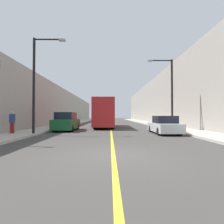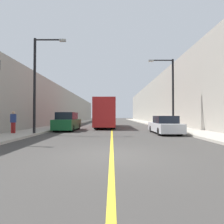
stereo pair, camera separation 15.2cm
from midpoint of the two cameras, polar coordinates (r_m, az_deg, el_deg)
The scene contains 12 objects.
ground_plane at distance 7.02m, azimuth 0.28°, elevation -13.91°, with size 200.00×200.00×0.00m, color #3F3D3A.
sidewalk_left at distance 37.58m, azimuth -11.34°, elevation -3.38°, with size 2.91×72.00×0.16m, color #B2AA9E.
sidewalk_right at distance 37.60m, azimuth 11.04°, elevation -3.38°, with size 2.91×72.00×0.16m, color #B2AA9E.
building_row_left at distance 38.41m, azimuth -16.39°, elevation 1.49°, with size 4.00×72.00×6.58m, color gray.
building_row_right at distance 38.52m, azimuth 16.07°, elevation 3.37°, with size 4.00×72.00×9.12m, color gray.
road_center_line at distance 36.88m, azimuth -0.15°, elevation -3.56°, with size 0.16×72.00×0.01m, color gold.
bus at distance 23.07m, azimuth -2.14°, elevation -0.36°, with size 2.43×10.06×3.51m.
parked_suv_left at distance 18.58m, azimuth -14.33°, elevation -3.22°, with size 1.91×4.89×1.87m.
car_right_near at distance 15.59m, azimuth 16.87°, elevation -4.29°, with size 1.87×4.48×1.52m.
street_lamp_left at distance 15.23m, azimuth -23.16°, elevation 9.92°, with size 2.56×0.24×7.53m.
street_lamp_right at distance 18.59m, azimuth 18.58°, elevation 7.11°, with size 2.56×0.24×7.05m.
pedestrian at distance 15.87m, azimuth -29.56°, elevation -2.76°, with size 0.38×0.24×1.75m.
Camera 2 is at (0.01, -6.85, 1.55)m, focal length 28.00 mm.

